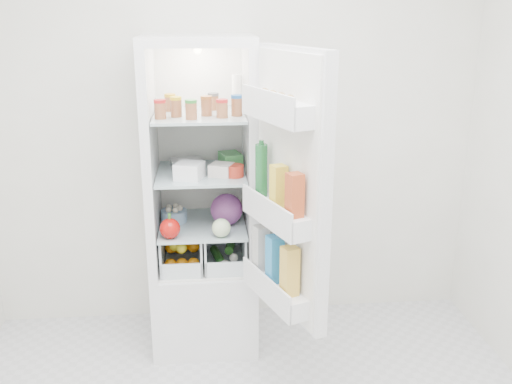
{
  "coord_description": "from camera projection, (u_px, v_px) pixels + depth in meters",
  "views": [
    {
      "loc": [
        -0.18,
        -1.91,
        1.93
      ],
      "look_at": [
        0.09,
        0.95,
        1.01
      ],
      "focal_mm": 40.0,
      "sensor_mm": 36.0,
      "label": 1
    }
  ],
  "objects": [
    {
      "name": "mushroom_bowl",
      "position": [
        174.0,
        216.0,
        3.32
      ],
      "size": [
        0.19,
        0.19,
        0.07
      ],
      "primitive_type": "cylinder",
      "rotation": [
        0.0,
        0.0,
        -0.33
      ],
      "color": "#86A7C8",
      "rests_on": "shelf_low"
    },
    {
      "name": "tin_red",
      "position": [
        235.0,
        171.0,
        3.1
      ],
      "size": [
        0.13,
        0.13,
        0.07
      ],
      "primitive_type": "cylinder",
      "rotation": [
        0.0,
        0.0,
        0.38
      ],
      "color": "red",
      "rests_on": "shelf_mid"
    },
    {
      "name": "fridge_door",
      "position": [
        287.0,
        194.0,
        2.7
      ],
      "size": [
        0.35,
        0.58,
        1.3
      ],
      "rotation": [
        0.0,
        0.0,
        1.93
      ],
      "color": "silver",
      "rests_on": "refrigerator"
    },
    {
      "name": "refrigerator",
      "position": [
        203.0,
        233.0,
        3.38
      ],
      "size": [
        0.6,
        0.6,
        1.8
      ],
      "color": "silver",
      "rests_on": "ground"
    },
    {
      "name": "tub_green",
      "position": [
        230.0,
        160.0,
        3.28
      ],
      "size": [
        0.14,
        0.17,
        0.09
      ],
      "primitive_type": "cube",
      "rotation": [
        0.0,
        0.0,
        0.24
      ],
      "color": "#45984B",
      "rests_on": "shelf_mid"
    },
    {
      "name": "crisper_right",
      "position": [
        224.0,
        245.0,
        3.35
      ],
      "size": [
        0.23,
        0.46,
        0.22
      ],
      "primitive_type": null,
      "color": "silver",
      "rests_on": "refrigerator"
    },
    {
      "name": "red_cabbage",
      "position": [
        227.0,
        209.0,
        3.25
      ],
      "size": [
        0.18,
        0.18,
        0.18
      ],
      "primitive_type": "sphere",
      "color": "#531D56",
      "rests_on": "shelf_low"
    },
    {
      "name": "foil_tray",
      "position": [
        186.0,
        163.0,
        3.31
      ],
      "size": [
        0.2,
        0.16,
        0.04
      ],
      "primitive_type": "cube",
      "rotation": [
        0.0,
        0.0,
        0.16
      ],
      "color": "#BAB9BE",
      "rests_on": "shelf_mid"
    },
    {
      "name": "crisper_left",
      "position": [
        182.0,
        246.0,
        3.33
      ],
      "size": [
        0.23,
        0.46,
        0.22
      ],
      "primitive_type": null,
      "color": "silver",
      "rests_on": "refrigerator"
    },
    {
      "name": "shelf_mid",
      "position": [
        201.0,
        173.0,
        3.2
      ],
      "size": [
        0.49,
        0.53,
        0.02
      ],
      "primitive_type": "cube",
      "color": "#A3BABF",
      "rests_on": "refrigerator"
    },
    {
      "name": "tub_white",
      "position": [
        189.0,
        171.0,
        3.06
      ],
      "size": [
        0.17,
        0.17,
        0.09
      ],
      "primitive_type": "cube",
      "rotation": [
        0.0,
        0.0,
        -0.32
      ],
      "color": "white",
      "rests_on": "shelf_mid"
    },
    {
      "name": "squeeze_bottle",
      "position": [
        237.0,
        92.0,
        3.18
      ],
      "size": [
        0.07,
        0.07,
        0.2
      ],
      "primitive_type": "cylinder",
      "rotation": [
        0.0,
        0.0,
        -0.17
      ],
      "color": "white",
      "rests_on": "shelf_top"
    },
    {
      "name": "citrus_pile",
      "position": [
        182.0,
        252.0,
        3.3
      ],
      "size": [
        0.2,
        0.31,
        0.16
      ],
      "color": "orange",
      "rests_on": "refrigerator"
    },
    {
      "name": "tub_cream",
      "position": [
        222.0,
        170.0,
        3.12
      ],
      "size": [
        0.15,
        0.15,
        0.07
      ],
      "primitive_type": "cube",
      "rotation": [
        0.0,
        0.0,
        -0.4
      ],
      "color": "silver",
      "rests_on": "shelf_mid"
    },
    {
      "name": "shelf_low",
      "position": [
        203.0,
        225.0,
        3.3
      ],
      "size": [
        0.49,
        0.53,
        0.01
      ],
      "primitive_type": "cube",
      "color": "#A3BABF",
      "rests_on": "refrigerator"
    },
    {
      "name": "shelf_top",
      "position": [
        199.0,
        115.0,
        3.1
      ],
      "size": [
        0.49,
        0.53,
        0.02
      ],
      "primitive_type": "cube",
      "color": "#A3BABF",
      "rests_on": "refrigerator"
    },
    {
      "name": "condiment_jars",
      "position": [
        197.0,
        108.0,
        3.03
      ],
      "size": [
        0.46,
        0.34,
        0.08
      ],
      "color": "#B21919",
      "rests_on": "shelf_top"
    },
    {
      "name": "room_walls",
      "position": [
        256.0,
        114.0,
        1.93
      ],
      "size": [
        3.02,
        3.02,
        2.61
      ],
      "color": "silver",
      "rests_on": "ground"
    },
    {
      "name": "bell_pepper",
      "position": [
        170.0,
        228.0,
        3.07
      ],
      "size": [
        0.11,
        0.11,
        0.11
      ],
      "primitive_type": "sphere",
      "color": "#B40F0B",
      "rests_on": "shelf_low"
    },
    {
      "name": "salad_bag",
      "position": [
        221.0,
        228.0,
        3.09
      ],
      "size": [
        0.1,
        0.1,
        0.1
      ],
      "primitive_type": "sphere",
      "color": "beige",
      "rests_on": "shelf_low"
    },
    {
      "name": "veg_pile",
      "position": [
        225.0,
        252.0,
        3.36
      ],
      "size": [
        0.16,
        0.3,
        0.1
      ],
      "color": "#184818",
      "rests_on": "refrigerator"
    }
  ]
}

